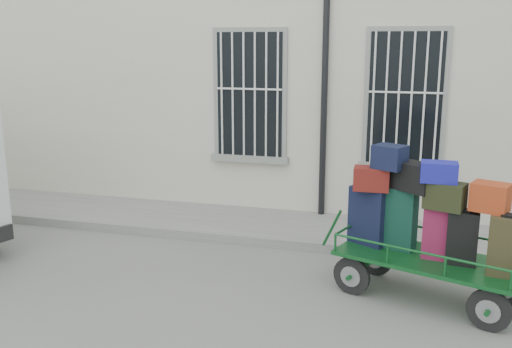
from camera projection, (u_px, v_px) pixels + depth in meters
name	position (u px, v px, depth m)	size (l,w,h in m)	color
ground	(219.00, 279.00, 7.83)	(80.00, 80.00, 0.00)	slate
building	(300.00, 50.00, 12.32)	(24.00, 5.15, 6.00)	beige
sidewalk	(260.00, 225.00, 9.88)	(24.00, 1.70, 0.15)	slate
luggage_cart	(425.00, 225.00, 7.04)	(2.60, 1.67, 1.93)	black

